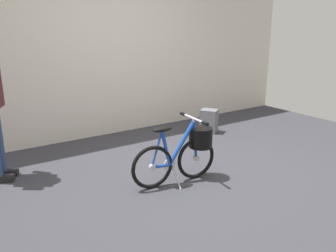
{
  "coord_description": "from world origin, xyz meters",
  "views": [
    {
      "loc": [
        -2.22,
        -2.88,
        1.66
      ],
      "look_at": [
        -0.08,
        0.29,
        0.55
      ],
      "focal_mm": 37.2,
      "sensor_mm": 36.0,
      "label": 1
    }
  ],
  "objects": [
    {
      "name": "backpack_on_floor",
      "position": [
        1.33,
        1.21,
        0.18
      ],
      "size": [
        0.32,
        0.33,
        0.37
      ],
      "color": "slate",
      "rests_on": "ground_plane"
    },
    {
      "name": "back_wall",
      "position": [
        0.0,
        2.07,
        1.38
      ],
      "size": [
        7.21,
        0.1,
        2.76
      ],
      "primitive_type": "cube",
      "color": "silver",
      "rests_on": "ground_plane"
    },
    {
      "name": "folding_bike_foreground",
      "position": [
        -0.08,
        -0.04,
        0.36
      ],
      "size": [
        1.01,
        0.53,
        0.72
      ],
      "color": "black",
      "rests_on": "ground_plane"
    },
    {
      "name": "ground_plane",
      "position": [
        0.0,
        0.0,
        0.0
      ],
      "size": [
        7.21,
        7.21,
        0.0
      ],
      "primitive_type": "plane",
      "color": "#38383F"
    }
  ]
}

